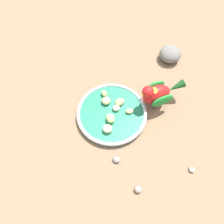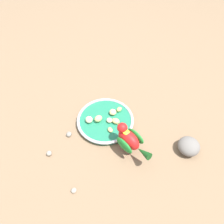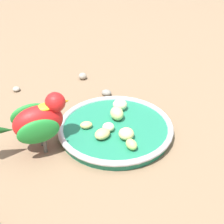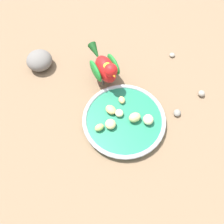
{
  "view_description": "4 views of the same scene",
  "coord_description": "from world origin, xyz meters",
  "px_view_note": "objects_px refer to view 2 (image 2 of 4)",
  "views": [
    {
      "loc": [
        -0.25,
        0.22,
        0.68
      ],
      "look_at": [
        0.01,
        -0.02,
        0.04
      ],
      "focal_mm": 35.18,
      "sensor_mm": 36.0,
      "label": 1
    },
    {
      "loc": [
        -0.44,
        -0.32,
        0.74
      ],
      "look_at": [
        0.04,
        -0.04,
        0.06
      ],
      "focal_mm": 34.22,
      "sensor_mm": 36.0,
      "label": 2
    },
    {
      "loc": [
        0.44,
        -0.43,
        0.44
      ],
      "look_at": [
        -0.01,
        -0.01,
        0.04
      ],
      "focal_mm": 55.0,
      "sensor_mm": 36.0,
      "label": 3
    },
    {
      "loc": [
        0.26,
        0.17,
        0.61
      ],
      "look_at": [
        0.04,
        -0.05,
        0.05
      ],
      "focal_mm": 37.0,
      "sensor_mm": 36.0,
      "label": 4
    }
  ],
  "objects_px": {
    "apple_piece_2": "(110,130)",
    "parrot": "(129,139)",
    "apple_piece_4": "(113,112)",
    "apple_piece_5": "(89,120)",
    "pebble_0": "(49,153)",
    "apple_piece_3": "(109,120)",
    "pebble_2": "(69,134)",
    "rock_large": "(189,146)",
    "apple_piece_1": "(119,109)",
    "apple_piece_6": "(99,119)",
    "feeding_bowl": "(105,120)",
    "pebble_1": "(74,190)",
    "apple_piece_0": "(116,121)"
  },
  "relations": [
    {
      "from": "apple_piece_0",
      "to": "pebble_2",
      "type": "xyz_separation_m",
      "value": [
        -0.14,
        0.14,
        -0.02
      ]
    },
    {
      "from": "apple_piece_5",
      "to": "rock_large",
      "type": "height_order",
      "value": "rock_large"
    },
    {
      "from": "apple_piece_1",
      "to": "pebble_1",
      "type": "height_order",
      "value": "apple_piece_1"
    },
    {
      "from": "rock_large",
      "to": "apple_piece_3",
      "type": "bearing_deg",
      "value": 97.46
    },
    {
      "from": "apple_piece_0",
      "to": "pebble_1",
      "type": "distance_m",
      "value": 0.32
    },
    {
      "from": "feeding_bowl",
      "to": "parrot",
      "type": "xyz_separation_m",
      "value": [
        -0.07,
        -0.14,
        0.06
      ]
    },
    {
      "from": "pebble_1",
      "to": "apple_piece_5",
      "type": "bearing_deg",
      "value": 22.81
    },
    {
      "from": "apple_piece_0",
      "to": "rock_large",
      "type": "height_order",
      "value": "rock_large"
    },
    {
      "from": "apple_piece_1",
      "to": "parrot",
      "type": "height_order",
      "value": "parrot"
    },
    {
      "from": "parrot",
      "to": "pebble_0",
      "type": "xyz_separation_m",
      "value": [
        -0.17,
        0.25,
        -0.06
      ]
    },
    {
      "from": "apple_piece_4",
      "to": "pebble_1",
      "type": "bearing_deg",
      "value": -172.6
    },
    {
      "from": "apple_piece_1",
      "to": "pebble_1",
      "type": "bearing_deg",
      "value": -175.45
    },
    {
      "from": "apple_piece_5",
      "to": "apple_piece_3",
      "type": "bearing_deg",
      "value": -60.84
    },
    {
      "from": "apple_piece_2",
      "to": "pebble_0",
      "type": "distance_m",
      "value": 0.25
    },
    {
      "from": "pebble_0",
      "to": "pebble_1",
      "type": "bearing_deg",
      "value": -112.06
    },
    {
      "from": "apple_piece_3",
      "to": "pebble_0",
      "type": "bearing_deg",
      "value": 151.95
    },
    {
      "from": "apple_piece_0",
      "to": "pebble_1",
      "type": "relative_size",
      "value": 1.77
    },
    {
      "from": "apple_piece_1",
      "to": "pebble_0",
      "type": "bearing_deg",
      "value": 156.6
    },
    {
      "from": "apple_piece_3",
      "to": "pebble_2",
      "type": "distance_m",
      "value": 0.18
    },
    {
      "from": "feeding_bowl",
      "to": "pebble_1",
      "type": "height_order",
      "value": "feeding_bowl"
    },
    {
      "from": "apple_piece_3",
      "to": "pebble_1",
      "type": "xyz_separation_m",
      "value": [
        -0.31,
        -0.04,
        -0.02
      ]
    },
    {
      "from": "pebble_0",
      "to": "rock_large",
      "type": "bearing_deg",
      "value": -58.09
    },
    {
      "from": "apple_piece_1",
      "to": "apple_piece_2",
      "type": "distance_m",
      "value": 0.11
    },
    {
      "from": "apple_piece_2",
      "to": "parrot",
      "type": "distance_m",
      "value": 0.11
    },
    {
      "from": "feeding_bowl",
      "to": "apple_piece_6",
      "type": "xyz_separation_m",
      "value": [
        -0.02,
        0.02,
        0.02
      ]
    },
    {
      "from": "apple_piece_4",
      "to": "parrot",
      "type": "relative_size",
      "value": 0.18
    },
    {
      "from": "apple_piece_0",
      "to": "apple_piece_3",
      "type": "xyz_separation_m",
      "value": [
        -0.01,
        0.02,
        -0.0
      ]
    },
    {
      "from": "apple_piece_2",
      "to": "pebble_0",
      "type": "bearing_deg",
      "value": 142.49
    },
    {
      "from": "apple_piece_1",
      "to": "apple_piece_6",
      "type": "xyz_separation_m",
      "value": [
        -0.09,
        0.05,
        0.0
      ]
    },
    {
      "from": "apple_piece_1",
      "to": "rock_large",
      "type": "height_order",
      "value": "rock_large"
    },
    {
      "from": "apple_piece_4",
      "to": "apple_piece_5",
      "type": "xyz_separation_m",
      "value": [
        -0.08,
        0.07,
        0.0
      ]
    },
    {
      "from": "pebble_1",
      "to": "apple_piece_0",
      "type": "bearing_deg",
      "value": 2.26
    },
    {
      "from": "rock_large",
      "to": "pebble_2",
      "type": "distance_m",
      "value": 0.47
    },
    {
      "from": "feeding_bowl",
      "to": "apple_piece_6",
      "type": "bearing_deg",
      "value": 133.35
    },
    {
      "from": "feeding_bowl",
      "to": "apple_piece_5",
      "type": "bearing_deg",
      "value": 127.57
    },
    {
      "from": "apple_piece_1",
      "to": "apple_piece_2",
      "type": "relative_size",
      "value": 1.08
    },
    {
      "from": "apple_piece_0",
      "to": "pebble_1",
      "type": "xyz_separation_m",
      "value": [
        -0.32,
        -0.01,
        -0.02
      ]
    },
    {
      "from": "apple_piece_4",
      "to": "rock_large",
      "type": "height_order",
      "value": "rock_large"
    },
    {
      "from": "parrot",
      "to": "pebble_0",
      "type": "relative_size",
      "value": 7.72
    },
    {
      "from": "rock_large",
      "to": "pebble_0",
      "type": "bearing_deg",
      "value": 121.91
    },
    {
      "from": "apple_piece_3",
      "to": "apple_piece_2",
      "type": "bearing_deg",
      "value": -145.72
    },
    {
      "from": "apple_piece_3",
      "to": "apple_piece_4",
      "type": "bearing_deg",
      "value": 10.5
    },
    {
      "from": "apple_piece_2",
      "to": "apple_piece_6",
      "type": "bearing_deg",
      "value": 72.16
    },
    {
      "from": "apple_piece_1",
      "to": "rock_large",
      "type": "bearing_deg",
      "value": -95.32
    },
    {
      "from": "apple_piece_1",
      "to": "apple_piece_6",
      "type": "bearing_deg",
      "value": 152.73
    },
    {
      "from": "feeding_bowl",
      "to": "apple_piece_2",
      "type": "xyz_separation_m",
      "value": [
        -0.04,
        -0.05,
        0.01
      ]
    },
    {
      "from": "apple_piece_0",
      "to": "rock_large",
      "type": "bearing_deg",
      "value": -83.71
    },
    {
      "from": "apple_piece_4",
      "to": "parrot",
      "type": "height_order",
      "value": "parrot"
    },
    {
      "from": "apple_piece_2",
      "to": "pebble_0",
      "type": "height_order",
      "value": "apple_piece_2"
    },
    {
      "from": "apple_piece_5",
      "to": "pebble_2",
      "type": "distance_m",
      "value": 0.1
    }
  ]
}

